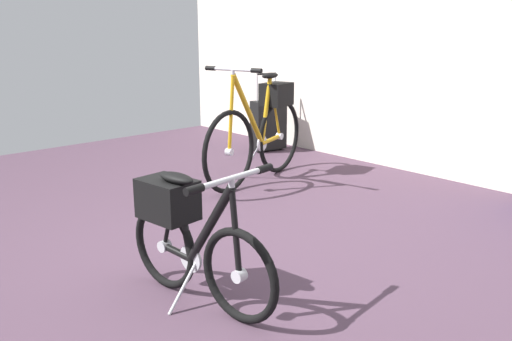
{
  "coord_description": "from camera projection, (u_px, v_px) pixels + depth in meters",
  "views": [
    {
      "loc": [
        2.2,
        -1.71,
        1.31
      ],
      "look_at": [
        0.1,
        0.21,
        0.55
      ],
      "focal_mm": 37.99,
      "sensor_mm": 36.0,
      "label": 1
    }
  ],
  "objects": [
    {
      "name": "back_wall",
      "position": [
        473.0,
        2.0,
        4.38
      ],
      "size": [
        7.33,
        0.1,
        3.0
      ],
      "primitive_type": "cube",
      "color": "silver",
      "rests_on": "ground_plane"
    },
    {
      "name": "folding_bike_foreground",
      "position": [
        188.0,
        232.0,
        2.61
      ],
      "size": [
        0.97,
        0.53,
        0.7
      ],
      "color": "black",
      "rests_on": "ground_plane"
    },
    {
      "name": "ground_plane",
      "position": [
        216.0,
        269.0,
        3.02
      ],
      "size": [
        7.33,
        7.33,
        0.0
      ],
      "primitive_type": "plane",
      "color": "#473342"
    },
    {
      "name": "display_bike_left",
      "position": [
        261.0,
        129.0,
        4.66
      ],
      "size": [
        0.55,
        1.42,
        1.01
      ],
      "color": "black",
      "rests_on": "ground_plane"
    },
    {
      "name": "rolling_suitcase",
      "position": [
        268.0,
        125.0,
        5.83
      ],
      "size": [
        0.25,
        0.39,
        0.83
      ],
      "color": "black",
      "rests_on": "ground_plane"
    }
  ]
}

